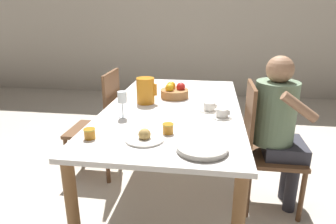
# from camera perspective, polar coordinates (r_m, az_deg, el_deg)

# --- Properties ---
(ground_plane) EXTENTS (20.00, 20.00, 0.00)m
(ground_plane) POSITION_cam_1_polar(r_m,az_deg,el_deg) (2.62, 0.90, -14.79)
(ground_plane) COLOR beige
(wall_back) EXTENTS (10.00, 0.06, 2.60)m
(wall_back) POSITION_cam_1_polar(r_m,az_deg,el_deg) (5.35, 5.48, 17.04)
(wall_back) COLOR beige
(wall_back) RESTS_ON ground_plane
(dining_table) EXTENTS (1.01, 1.88, 0.75)m
(dining_table) POSITION_cam_1_polar(r_m,az_deg,el_deg) (2.33, 0.98, -1.06)
(dining_table) COLOR silver
(dining_table) RESTS_ON ground_plane
(chair_person_side) EXTENTS (0.42, 0.42, 0.96)m
(chair_person_side) POSITION_cam_1_polar(r_m,az_deg,el_deg) (2.35, 17.63, -6.17)
(chair_person_side) COLOR brown
(chair_person_side) RESTS_ON ground_plane
(chair_opposite) EXTENTS (0.42, 0.42, 0.96)m
(chair_opposite) POSITION_cam_1_polar(r_m,az_deg,el_deg) (2.76, -12.63, -1.97)
(chair_opposite) COLOR brown
(chair_opposite) RESTS_ON ground_plane
(person_seated) EXTENTS (0.39, 0.41, 1.16)m
(person_seated) POSITION_cam_1_polar(r_m,az_deg,el_deg) (2.31, 20.32, -1.78)
(person_seated) COLOR #33333D
(person_seated) RESTS_ON ground_plane
(red_pitcher) EXTENTS (0.16, 0.14, 0.20)m
(red_pitcher) POSITION_cam_1_polar(r_m,az_deg,el_deg) (2.36, -4.31, 4.10)
(red_pitcher) COLOR orange
(red_pitcher) RESTS_ON dining_table
(wine_glass_water) EXTENTS (0.06, 0.06, 0.18)m
(wine_glass_water) POSITION_cam_1_polar(r_m,az_deg,el_deg) (2.05, -8.72, 2.58)
(wine_glass_water) COLOR white
(wine_glass_water) RESTS_ON dining_table
(teacup_near_person) EXTENTS (0.14, 0.14, 0.07)m
(teacup_near_person) POSITION_cam_1_polar(r_m,az_deg,el_deg) (2.08, 10.25, -0.35)
(teacup_near_person) COLOR silver
(teacup_near_person) RESTS_ON dining_table
(teacup_across) EXTENTS (0.14, 0.14, 0.07)m
(teacup_across) POSITION_cam_1_polar(r_m,az_deg,el_deg) (2.20, 7.86, 0.87)
(teacup_across) COLOR silver
(teacup_across) RESTS_ON dining_table
(serving_tray) EXTENTS (0.27, 0.27, 0.03)m
(serving_tray) POSITION_cam_1_polar(r_m,az_deg,el_deg) (1.59, 6.51, -6.84)
(serving_tray) COLOR #B7B2A8
(serving_tray) RESTS_ON dining_table
(bread_plate) EXTENTS (0.22, 0.22, 0.07)m
(bread_plate) POSITION_cam_1_polar(r_m,az_deg,el_deg) (1.71, -4.48, -4.84)
(bread_plate) COLOR silver
(bread_plate) RESTS_ON dining_table
(jam_jar_amber) EXTENTS (0.07, 0.07, 0.06)m
(jam_jar_amber) POSITION_cam_1_polar(r_m,az_deg,el_deg) (1.77, -14.71, -3.92)
(jam_jar_amber) COLOR #C67A1E
(jam_jar_amber) RESTS_ON dining_table
(jam_jar_red) EXTENTS (0.07, 0.07, 0.06)m
(jam_jar_red) POSITION_cam_1_polar(r_m,az_deg,el_deg) (1.79, -0.00, -3.07)
(jam_jar_red) COLOR #C67A1E
(jam_jar_red) RESTS_ON dining_table
(fruit_bowl) EXTENTS (0.23, 0.23, 0.13)m
(fruit_bowl) POSITION_cam_1_polar(r_m,az_deg,el_deg) (2.53, 1.22, 3.84)
(fruit_bowl) COLOR #9E6B3D
(fruit_bowl) RESTS_ON dining_table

